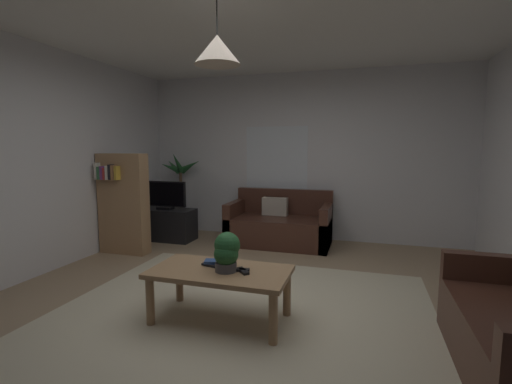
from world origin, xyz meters
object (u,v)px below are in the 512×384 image
(book_on_table_1, at_px, (213,261))
(potted_palm_corner, at_px, (181,200))
(coffee_table, at_px, (220,277))
(couch_under_window, at_px, (280,226))
(remote_on_table_0, at_px, (243,271))
(remote_on_table_1, at_px, (240,270))
(bookshelf_corner, at_px, (123,203))
(pendant_lamp, at_px, (217,50))
(tv, at_px, (165,195))
(potted_plant_on_table, at_px, (227,251))
(book_on_table_0, at_px, (212,264))
(tv_stand, at_px, (167,224))

(book_on_table_1, height_order, potted_palm_corner, potted_palm_corner)
(potted_palm_corner, bearing_deg, coffee_table, -56.13)
(couch_under_window, xyz_separation_m, remote_on_table_0, (0.29, -2.58, 0.19))
(book_on_table_1, distance_m, remote_on_table_1, 0.30)
(couch_under_window, distance_m, potted_palm_corner, 1.85)
(remote_on_table_1, height_order, bookshelf_corner, bookshelf_corner)
(remote_on_table_0, height_order, potted_palm_corner, potted_palm_corner)
(book_on_table_1, distance_m, pendant_lamp, 1.77)
(remote_on_table_0, bearing_deg, tv, 90.27)
(coffee_table, distance_m, remote_on_table_0, 0.22)
(tv, xyz_separation_m, pendant_lamp, (1.89, -2.28, 1.52))
(couch_under_window, distance_m, potted_plant_on_table, 2.62)
(pendant_lamp, bearing_deg, book_on_table_0, 144.08)
(remote_on_table_0, distance_m, potted_plant_on_table, 0.21)
(coffee_table, relative_size, book_on_table_1, 8.22)
(coffee_table, bearing_deg, tv, 129.60)
(coffee_table, distance_m, tv_stand, 2.98)
(couch_under_window, height_order, tv_stand, couch_under_window)
(book_on_table_0, distance_m, remote_on_table_1, 0.30)
(remote_on_table_1, bearing_deg, book_on_table_0, 70.27)
(coffee_table, xyz_separation_m, pendant_lamp, (0.00, 0.00, 1.87))
(remote_on_table_0, bearing_deg, coffee_table, 135.93)
(book_on_table_0, bearing_deg, remote_on_table_1, -13.56)
(book_on_table_0, distance_m, potted_plant_on_table, 0.26)
(coffee_table, xyz_separation_m, book_on_table_1, (-0.11, 0.09, 0.10))
(coffee_table, bearing_deg, potted_plant_on_table, -13.23)
(coffee_table, xyz_separation_m, potted_plant_on_table, (0.07, -0.02, 0.24))
(tv, height_order, bookshelf_corner, bookshelf_corner)
(potted_palm_corner, xyz_separation_m, pendant_lamp, (1.89, -2.82, 1.67))
(couch_under_window, xyz_separation_m, book_on_table_1, (-0.03, -2.48, 0.21))
(potted_palm_corner, bearing_deg, tv, -89.36)
(couch_under_window, distance_m, remote_on_table_0, 2.61)
(remote_on_table_0, bearing_deg, potted_plant_on_table, 141.60)
(tv_stand, bearing_deg, tv, -90.00)
(pendant_lamp, bearing_deg, remote_on_table_1, 3.80)
(book_on_table_0, bearing_deg, book_on_table_1, 69.69)
(bookshelf_corner, bearing_deg, tv_stand, 77.30)
(remote_on_table_1, xyz_separation_m, potted_palm_corner, (-2.07, 2.81, 0.12))
(tv_stand, xyz_separation_m, tv, (0.00, -0.02, 0.48))
(coffee_table, bearing_deg, remote_on_table_1, 3.80)
(remote_on_table_0, bearing_deg, tv_stand, 90.01)
(coffee_table, bearing_deg, bookshelf_corner, 144.46)
(potted_palm_corner, height_order, bookshelf_corner, potted_palm_corner)
(coffee_table, distance_m, book_on_table_1, 0.17)
(book_on_table_1, bearing_deg, bookshelf_corner, 144.82)
(remote_on_table_1, bearing_deg, book_on_table_1, 67.48)
(tv_stand, distance_m, pendant_lamp, 3.59)
(coffee_table, height_order, book_on_table_0, book_on_table_0)
(pendant_lamp, bearing_deg, remote_on_table_0, -1.85)
(coffee_table, height_order, book_on_table_1, book_on_table_1)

